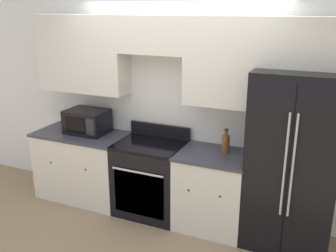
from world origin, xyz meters
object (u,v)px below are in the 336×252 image
microwave (87,121)px  oven_range (151,178)px  refrigerator (293,160)px  bottle (226,143)px

microwave → oven_range: bearing=-3.3°
refrigerator → microwave: refrigerator is taller
refrigerator → bottle: size_ratio=6.80×
microwave → bottle: 1.80m
microwave → bottle: microwave is taller
oven_range → refrigerator: 1.67m
refrigerator → bottle: refrigerator is taller
refrigerator → microwave: 2.52m
oven_range → refrigerator: bearing=2.8°
oven_range → microwave: bearing=176.7°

